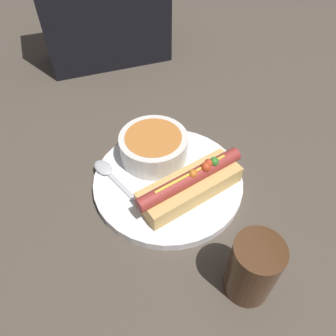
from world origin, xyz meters
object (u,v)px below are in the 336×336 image
at_px(spoon, 110,174).
at_px(drinking_glass, 253,269).
at_px(hot_dog, 191,184).
at_px(soup_bowl, 154,146).

distance_m(spoon, drinking_glass, 0.29).
relative_size(hot_dog, spoon, 1.32).
bearing_deg(drinking_glass, spoon, 118.81).
distance_m(soup_bowl, spoon, 0.09).
height_order(hot_dog, spoon, hot_dog).
distance_m(hot_dog, spoon, 0.15).
bearing_deg(hot_dog, spoon, 130.56).
relative_size(soup_bowl, drinking_glass, 1.18).
bearing_deg(spoon, hot_dog, -146.77).
xyz_separation_m(soup_bowl, spoon, (-0.09, -0.02, -0.02)).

